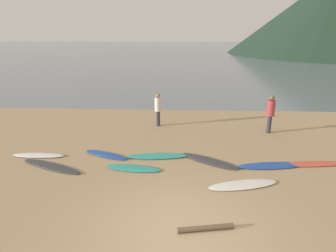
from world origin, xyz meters
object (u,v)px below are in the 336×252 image
surfboard_3 (134,168)px  person_0 (158,107)px  surfboard_0 (38,155)px  surfboard_2 (107,155)px  surfboard_7 (271,166)px  driftwood_log (206,228)px  surfboard_5 (209,161)px  person_1 (271,111)px  surfboard_4 (158,156)px  surfboard_8 (312,164)px  surfboard_6 (243,185)px  surfboard_1 (52,166)px

surfboard_3 → person_0: size_ratio=1.18×
surfboard_0 → surfboard_3: (3.89, -0.88, -0.01)m
surfboard_2 → surfboard_7: 6.21m
driftwood_log → surfboard_0: bearing=146.6°
surfboard_5 → person_0: size_ratio=1.41×
person_0 → person_1: size_ratio=0.93×
surfboard_4 → surfboard_8: size_ratio=0.91×
surfboard_4 → person_1: bearing=25.5°
surfboard_5 → driftwood_log: driftwood_log is taller
surfboard_5 → surfboard_8: 3.75m
surfboard_6 → driftwood_log: driftwood_log is taller
surfboard_2 → surfboard_8: surfboard_2 is taller
surfboard_0 → surfboard_3: surfboard_0 is taller
surfboard_7 → person_0: 6.39m
surfboard_3 → surfboard_5: bearing=21.9°
surfboard_1 → surfboard_3: bearing=22.8°
surfboard_4 → surfboard_6: surfboard_4 is taller
surfboard_0 → person_1: 10.29m
surfboard_0 → surfboard_8: surfboard_0 is taller
surfboard_6 → person_0: bearing=103.9°
surfboard_1 → surfboard_3: size_ratio=1.35×
surfboard_7 → person_0: (-4.46, 4.47, 0.96)m
surfboard_3 → surfboard_4: (0.78, 1.07, 0.01)m
surfboard_6 → driftwood_log: bearing=-135.4°
surfboard_7 → person_0: bearing=126.8°
surfboard_4 → surfboard_7: 4.20m
surfboard_0 → surfboard_5: (6.61, -0.16, -0.00)m
surfboard_5 → surfboard_2: bearing=-152.1°
surfboard_4 → person_1: (5.04, 3.06, 1.03)m
surfboard_0 → surfboard_2: surfboard_0 is taller
surfboard_2 → driftwood_log: size_ratio=1.39×
surfboard_5 → person_0: 4.86m
person_1 → surfboard_4: bearing=109.3°
surfboard_4 → person_0: person_0 is taller
surfboard_1 → surfboard_0: bearing=158.4°
surfboard_4 → surfboard_2: bearing=174.2°
surfboard_6 → surfboard_7: same height
person_1 → driftwood_log: (-3.51, -7.35, -1.00)m
surfboard_5 → surfboard_1: bearing=-139.6°
person_0 → person_1: 5.41m
surfboard_2 → surfboard_8: size_ratio=0.74×
surfboard_0 → surfboard_3: 3.99m
surfboard_8 → surfboard_5: bearing=173.4°
surfboard_2 → surfboard_1: bearing=-124.3°
surfboard_7 → person_1: person_1 is taller
surfboard_0 → driftwood_log: driftwood_log is taller
surfboard_7 → surfboard_5: bearing=164.9°
surfboard_1 → person_0: bearing=77.8°
surfboard_3 → person_0: (0.47, 4.92, 0.96)m
surfboard_2 → person_1: size_ratio=1.08×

